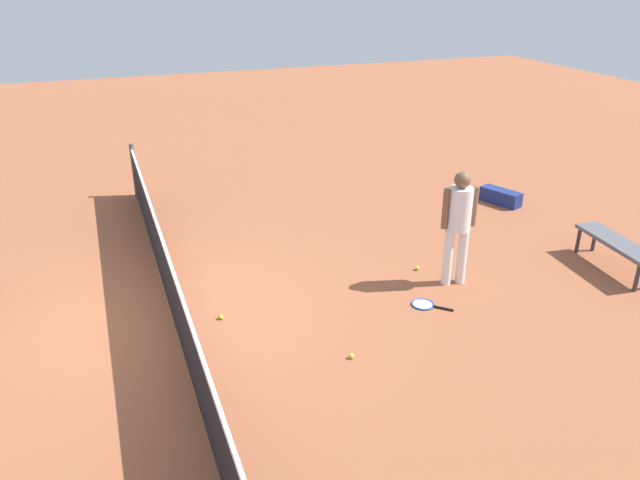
# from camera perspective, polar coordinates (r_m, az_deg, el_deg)

# --- Properties ---
(ground_plane) EXTENTS (40.00, 40.00, 0.00)m
(ground_plane) POSITION_cam_1_polar(r_m,az_deg,el_deg) (8.45, -13.41, -6.90)
(ground_plane) COLOR #9E5638
(court_net) EXTENTS (10.09, 0.09, 1.07)m
(court_net) POSITION_cam_1_polar(r_m,az_deg,el_deg) (8.21, -13.75, -3.90)
(court_net) COLOR #4C4C51
(court_net) RESTS_ON ground_plane
(player_near_side) EXTENTS (0.38, 0.53, 1.70)m
(player_near_side) POSITION_cam_1_polar(r_m,az_deg,el_deg) (8.83, 12.73, 1.90)
(player_near_side) COLOR white
(player_near_side) RESTS_ON ground_plane
(tennis_racket_near_player) EXTENTS (0.53, 0.54, 0.03)m
(tennis_racket_near_player) POSITION_cam_1_polar(r_m,az_deg,el_deg) (8.58, 9.67, -5.92)
(tennis_racket_near_player) COLOR blue
(tennis_racket_near_player) RESTS_ON ground_plane
(tennis_ball_near_player) EXTENTS (0.07, 0.07, 0.07)m
(tennis_ball_near_player) POSITION_cam_1_polar(r_m,az_deg,el_deg) (8.25, -9.18, -7.05)
(tennis_ball_near_player) COLOR #C6E033
(tennis_ball_near_player) RESTS_ON ground_plane
(tennis_ball_by_net) EXTENTS (0.07, 0.07, 0.07)m
(tennis_ball_by_net) POSITION_cam_1_polar(r_m,az_deg,el_deg) (9.51, 9.00, -2.58)
(tennis_ball_by_net) COLOR #C6E033
(tennis_ball_by_net) RESTS_ON ground_plane
(tennis_ball_midcourt) EXTENTS (0.07, 0.07, 0.07)m
(tennis_ball_midcourt) POSITION_cam_1_polar(r_m,az_deg,el_deg) (7.41, 2.94, -10.69)
(tennis_ball_midcourt) COLOR #C6E033
(tennis_ball_midcourt) RESTS_ON ground_plane
(courtside_bench) EXTENTS (1.53, 0.56, 0.48)m
(courtside_bench) POSITION_cam_1_polar(r_m,az_deg,el_deg) (10.27, 25.81, -0.40)
(courtside_bench) COLOR #595960
(courtside_bench) RESTS_ON ground_plane
(equipment_bag) EXTENTS (0.85, 0.55, 0.28)m
(equipment_bag) POSITION_cam_1_polar(r_m,az_deg,el_deg) (12.48, 16.53, 3.83)
(equipment_bag) COLOR navy
(equipment_bag) RESTS_ON ground_plane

